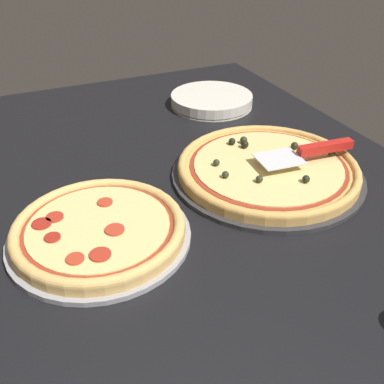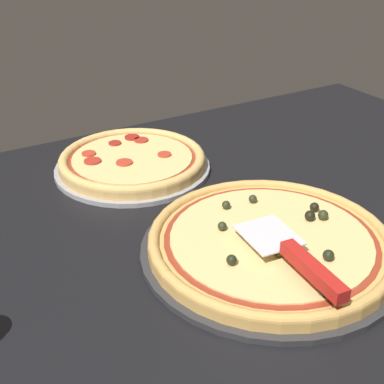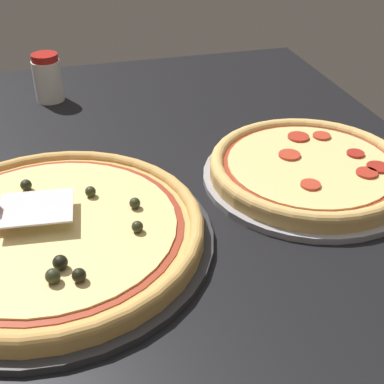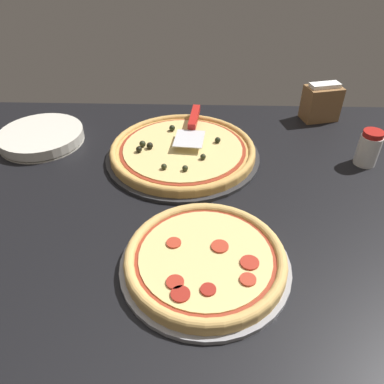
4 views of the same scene
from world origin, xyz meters
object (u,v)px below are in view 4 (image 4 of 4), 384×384
(parmesan_shaker, at_px, (369,148))
(pizza_back, at_px, (205,258))
(pizza_front, at_px, (183,150))
(plate_stack, at_px, (41,137))
(serving_spatula, at_px, (193,122))
(napkin_holder, at_px, (321,102))

(parmesan_shaker, bearing_deg, pizza_back, 41.29)
(pizza_front, relative_size, pizza_back, 1.28)
(plate_stack, bearing_deg, pizza_back, 136.04)
(serving_spatula, xyz_separation_m, parmesan_shaker, (-0.47, 0.12, -0.01))
(serving_spatula, distance_m, napkin_holder, 0.43)
(pizza_front, xyz_separation_m, parmesan_shaker, (-0.50, 0.02, 0.02))
(plate_stack, distance_m, napkin_holder, 0.88)
(napkin_holder, bearing_deg, parmesan_shaker, 103.46)
(pizza_back, distance_m, serving_spatula, 0.50)
(parmesan_shaker, bearing_deg, pizza_front, -1.97)
(pizza_back, bearing_deg, napkin_holder, -119.79)
(pizza_front, height_order, plate_stack, pizza_front)
(serving_spatula, relative_size, napkin_holder, 1.87)
(serving_spatula, bearing_deg, plate_stack, 3.97)
(pizza_back, height_order, parmesan_shaker, parmesan_shaker)
(serving_spatula, height_order, napkin_holder, napkin_holder)
(pizza_front, height_order, napkin_holder, napkin_holder)
(pizza_back, relative_size, serving_spatula, 1.35)
(plate_stack, distance_m, parmesan_shaker, 0.93)
(pizza_back, bearing_deg, plate_stack, -43.96)
(pizza_front, distance_m, napkin_holder, 0.50)
(pizza_front, xyz_separation_m, plate_stack, (0.42, -0.07, -0.01))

